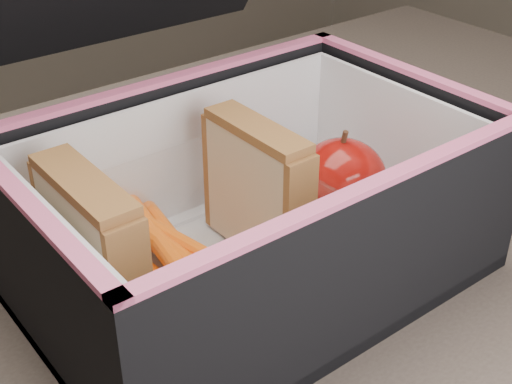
# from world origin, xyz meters

# --- Properties ---
(kitchen_table) EXTENTS (1.20, 0.80, 0.75)m
(kitchen_table) POSITION_xyz_m (0.00, 0.00, 0.66)
(kitchen_table) COLOR brown
(kitchen_table) RESTS_ON ground
(lunch_bag) EXTENTS (0.32, 0.33, 0.29)m
(lunch_bag) POSITION_xyz_m (-0.01, 0.01, 0.82)
(lunch_bag) COLOR black
(lunch_bag) RESTS_ON kitchen_table
(plastic_tub) EXTENTS (0.17, 0.12, 0.07)m
(plastic_tub) POSITION_xyz_m (-0.06, 0.02, 0.80)
(plastic_tub) COLOR white
(plastic_tub) RESTS_ON lunch_bag
(sandwich_left) EXTENTS (0.03, 0.09, 0.10)m
(sandwich_left) POSITION_xyz_m (-0.12, 0.02, 0.82)
(sandwich_left) COLOR tan
(sandwich_left) RESTS_ON plastic_tub
(sandwich_right) EXTENTS (0.03, 0.09, 0.10)m
(sandwich_right) POSITION_xyz_m (0.00, 0.02, 0.82)
(sandwich_right) COLOR tan
(sandwich_right) RESTS_ON plastic_tub
(carrot_sticks) EXTENTS (0.05, 0.14, 0.03)m
(carrot_sticks) POSITION_xyz_m (-0.07, 0.03, 0.79)
(carrot_sticks) COLOR orange
(carrot_sticks) RESTS_ON plastic_tub
(paper_napkin) EXTENTS (0.08, 0.09, 0.01)m
(paper_napkin) POSITION_xyz_m (0.08, 0.01, 0.77)
(paper_napkin) COLOR white
(paper_napkin) RESTS_ON lunch_bag
(red_apple) EXTENTS (0.07, 0.07, 0.07)m
(red_apple) POSITION_xyz_m (0.08, 0.01, 0.80)
(red_apple) COLOR #7D0603
(red_apple) RESTS_ON paper_napkin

